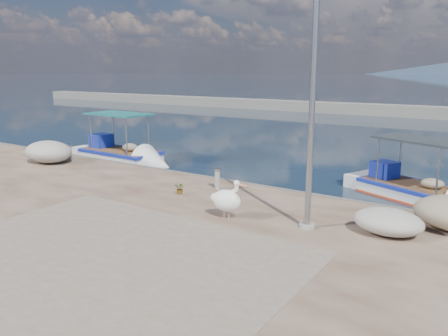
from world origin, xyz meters
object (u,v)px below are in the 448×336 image
bollard_near (217,178)px  boat_right (413,193)px  boat_left (120,157)px  lamp_post (312,109)px  pelican (227,200)px

bollard_near → boat_right: bearing=37.1°
bollard_near → boat_left: bearing=159.4°
lamp_post → bollard_near: (-4.41, 1.96, -2.88)m
lamp_post → boat_left: bearing=158.2°
pelican → boat_right: bearing=53.2°
boat_right → pelican: (-3.85, -7.07, 0.85)m
boat_right → lamp_post: (-1.56, -6.48, 3.59)m
pelican → lamp_post: lamp_post is taller
boat_left → bollard_near: 9.27m
boat_left → boat_right: 14.68m
boat_left → boat_right: size_ratio=1.07×
boat_left → lamp_post: size_ratio=0.90×
boat_right → bollard_near: size_ratio=7.55×
boat_right → lamp_post: 7.57m
pelican → lamp_post: size_ratio=0.18×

